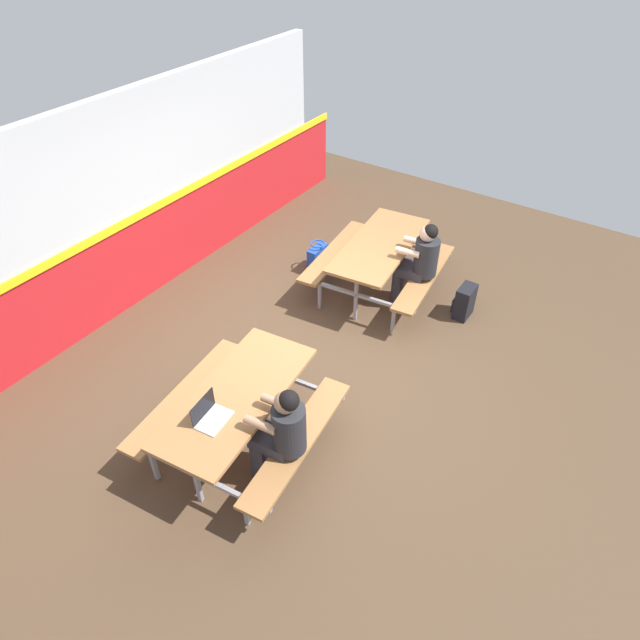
# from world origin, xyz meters

# --- Properties ---
(ground_plane) EXTENTS (10.00, 10.00, 0.02)m
(ground_plane) POSITION_xyz_m (0.00, 0.00, -0.01)
(ground_plane) COLOR #4C3826
(accent_backdrop) EXTENTS (8.00, 0.14, 2.60)m
(accent_backdrop) POSITION_xyz_m (0.00, 2.78, 1.25)
(accent_backdrop) COLOR red
(accent_backdrop) RESTS_ON ground
(picnic_table_left) EXTENTS (1.84, 1.74, 0.74)m
(picnic_table_left) POSITION_xyz_m (-1.51, 0.04, 0.57)
(picnic_table_left) COLOR #9E6B3D
(picnic_table_left) RESTS_ON ground
(picnic_table_right) EXTENTS (1.84, 1.74, 0.74)m
(picnic_table_right) POSITION_xyz_m (1.51, 0.23, 0.57)
(picnic_table_right) COLOR #9E6B3D
(picnic_table_right) RESTS_ON ground
(student_nearer) EXTENTS (0.39, 0.54, 1.21)m
(student_nearer) POSITION_xyz_m (-1.58, -0.53, 0.71)
(student_nearer) COLOR #2D2D38
(student_nearer) RESTS_ON ground
(student_further) EXTENTS (0.39, 0.54, 1.21)m
(student_further) POSITION_xyz_m (1.53, -0.33, 0.71)
(student_further) COLOR #2D2D38
(student_further) RESTS_ON ground
(laptop_silver) EXTENTS (0.34, 0.26, 0.22)m
(laptop_silver) POSITION_xyz_m (-1.86, 0.03, 0.79)
(laptop_silver) COLOR silver
(laptop_silver) RESTS_ON picnic_table_left
(backpack_dark) EXTENTS (0.30, 0.22, 0.44)m
(backpack_dark) POSITION_xyz_m (1.66, -0.95, 0.22)
(backpack_dark) COLOR black
(backpack_dark) RESTS_ON ground
(tote_bag_bright) EXTENTS (0.34, 0.21, 0.43)m
(tote_bag_bright) POSITION_xyz_m (1.49, 1.18, 0.19)
(tote_bag_bright) COLOR #1E47B2
(tote_bag_bright) RESTS_ON ground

